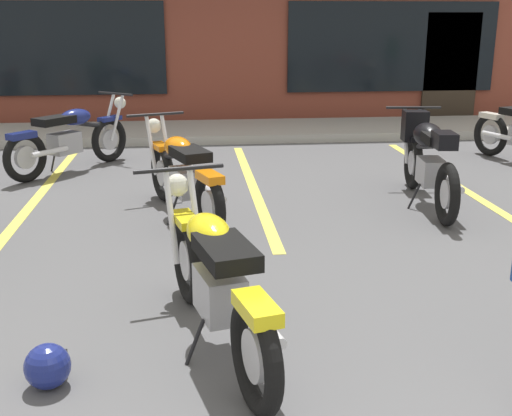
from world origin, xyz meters
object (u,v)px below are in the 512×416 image
Objects in this scene: motorcycle_black_cruiser at (183,174)px; motorcycle_blue_standard at (427,156)px; motorcycle_cream_vintage at (71,137)px; motorcycle_foreground_classic at (215,278)px; helmet_on_pavement at (48,366)px.

motorcycle_blue_standard is (2.70, 0.28, 0.07)m from motorcycle_black_cruiser.
motorcycle_blue_standard is at bearing -25.18° from motorcycle_cream_vintage.
motorcycle_foreground_classic is 5.31m from motorcycle_cream_vintage.
motorcycle_blue_standard is 4.88m from helmet_on_pavement.
motorcycle_cream_vintage is 5.47m from helmet_on_pavement.
motorcycle_black_cruiser and motorcycle_blue_standard have the same top height.
helmet_on_pavement is (0.76, -5.40, -0.33)m from motorcycle_cream_vintage.
motorcycle_cream_vintage is 6.75× the size of helmet_on_pavement.
motorcycle_foreground_classic reaches higher than helmet_on_pavement.
motorcycle_foreground_classic is at bearing 21.68° from helmet_on_pavement.
motorcycle_cream_vintage is at bearing 154.82° from motorcycle_blue_standard.
motorcycle_blue_standard is 1.20× the size of motorcycle_cream_vintage.
motorcycle_foreground_classic and motorcycle_black_cruiser have the same top height.
motorcycle_black_cruiser is (-0.21, 2.76, 0.00)m from motorcycle_foreground_classic.
motorcycle_black_cruiser is 2.72m from motorcycle_blue_standard.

